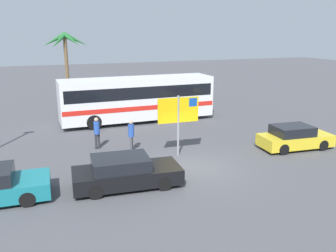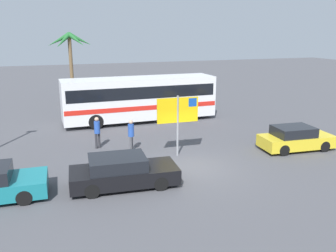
% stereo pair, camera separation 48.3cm
% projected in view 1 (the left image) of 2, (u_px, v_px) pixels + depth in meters
% --- Properties ---
extents(ground, '(120.00, 120.00, 0.00)m').
position_uv_depth(ground, '(192.00, 168.00, 17.02)').
color(ground, '#4C4C51').
extents(bus_front_coach, '(10.93, 2.59, 3.17)m').
position_uv_depth(bus_front_coach, '(137.00, 97.00, 25.59)').
color(bus_front_coach, white).
rests_on(bus_front_coach, ground).
extents(ferry_sign, '(2.20, 0.17, 3.20)m').
position_uv_depth(ferry_sign, '(179.00, 112.00, 18.23)').
color(ferry_sign, gray).
rests_on(ferry_sign, ground).
extents(car_yellow, '(4.15, 2.03, 1.32)m').
position_uv_depth(car_yellow, '(294.00, 138.00, 19.78)').
color(car_yellow, yellow).
rests_on(car_yellow, ground).
extents(car_black, '(4.62, 2.23, 1.32)m').
position_uv_depth(car_black, '(125.00, 172.00, 14.88)').
color(car_black, black).
rests_on(car_black, ground).
extents(pedestrian_by_bus, '(0.32, 0.32, 1.79)m').
position_uv_depth(pedestrian_by_bus, '(97.00, 130.00, 19.62)').
color(pedestrian_by_bus, '#2D2D33').
rests_on(pedestrian_by_bus, ground).
extents(pedestrian_crossing_lot, '(0.32, 0.32, 1.77)m').
position_uv_depth(pedestrian_crossing_lot, '(131.00, 133.00, 19.13)').
color(pedestrian_crossing_lot, '#4C4C51').
rests_on(pedestrian_crossing_lot, ground).
extents(palm_tree_seaside, '(3.95, 3.53, 6.32)m').
position_uv_depth(palm_tree_seaside, '(65.00, 46.00, 31.57)').
color(palm_tree_seaside, brown).
rests_on(palm_tree_seaside, ground).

